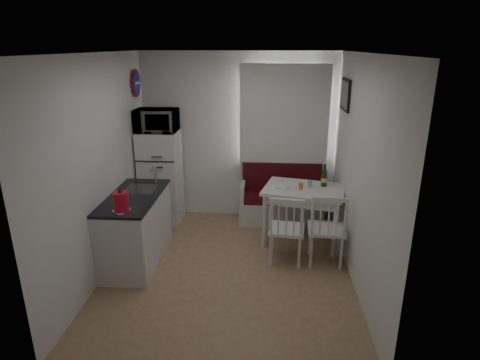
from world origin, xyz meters
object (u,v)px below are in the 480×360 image
object	(u,v)px
fridge	(161,177)
wine_bottle	(324,175)
chair_right	(328,223)
dining_table	(304,194)
kettle	(121,202)
chair_left	(287,223)
bench	(281,203)
microwave	(156,120)
kitchen_counter	(136,228)

from	to	relation	value
fridge	wine_bottle	size ratio (longest dim) A/B	4.62
chair_right	wine_bottle	xyz separation A→B (m)	(0.03, 0.77, 0.37)
chair_right	wine_bottle	size ratio (longest dim) A/B	1.65
dining_table	kettle	size ratio (longest dim) A/B	4.62
chair_left	wine_bottle	xyz separation A→B (m)	(0.53, 0.77, 0.39)
chair_left	dining_table	bearing A→B (deg)	75.47
kettle	wine_bottle	size ratio (longest dim) A/B	0.84
dining_table	fridge	world-z (taller)	fridge
bench	chair_right	size ratio (longest dim) A/B	2.49
microwave	wine_bottle	distance (m)	2.55
fridge	kettle	size ratio (longest dim) A/B	5.50
bench	kettle	world-z (taller)	kettle
kettle	kitchen_counter	bearing A→B (deg)	95.28
fridge	microwave	size ratio (longest dim) A/B	2.41
dining_table	chair_right	xyz separation A→B (m)	(0.25, -0.67, -0.12)
bench	kettle	size ratio (longest dim) A/B	4.90
dining_table	wine_bottle	xyz separation A→B (m)	(0.28, 0.10, 0.25)
microwave	kettle	bearing A→B (deg)	-89.01
microwave	wine_bottle	size ratio (longest dim) A/B	1.92
dining_table	fridge	bearing A→B (deg)	178.72
bench	chair_right	distance (m)	1.48
kitchen_counter	fridge	xyz separation A→B (m)	(0.02, 1.24, 0.27)
kitchen_counter	kettle	size ratio (longest dim) A/B	4.98
chair_left	wine_bottle	distance (m)	1.01
chair_right	fridge	world-z (taller)	fridge
microwave	chair_left	bearing A→B (deg)	-31.86
dining_table	chair_left	world-z (taller)	chair_left
fridge	wine_bottle	bearing A→B (deg)	-10.87
kitchen_counter	bench	size ratio (longest dim) A/B	1.02
bench	wine_bottle	distance (m)	1.04
kitchen_counter	wine_bottle	size ratio (longest dim) A/B	4.18
kitchen_counter	fridge	bearing A→B (deg)	89.10
dining_table	chair_left	distance (m)	0.73
dining_table	wine_bottle	size ratio (longest dim) A/B	3.88
wine_bottle	kitchen_counter	bearing A→B (deg)	-162.39
bench	chair_left	distance (m)	1.37
chair_left	fridge	world-z (taller)	fridge
dining_table	wine_bottle	bearing A→B (deg)	33.31
dining_table	wine_bottle	world-z (taller)	wine_bottle
chair_right	kettle	xyz separation A→B (m)	(-2.37, -0.54, 0.43)
bench	chair_left	size ratio (longest dim) A/B	2.59
chair_left	kettle	world-z (taller)	kettle
dining_table	kitchen_counter	bearing A→B (deg)	-149.21
kitchen_counter	dining_table	distance (m)	2.29
bench	dining_table	world-z (taller)	bench
dining_table	chair_left	bearing A→B (deg)	-97.11
bench	dining_table	distance (m)	0.84
wine_bottle	kettle	bearing A→B (deg)	-151.31
kettle	microwave	bearing A→B (deg)	90.99
wine_bottle	fridge	bearing A→B (deg)	169.13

